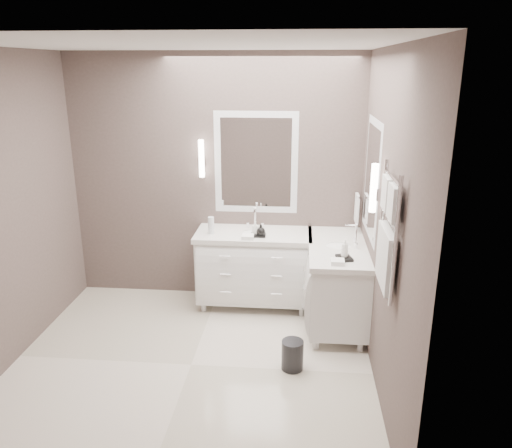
# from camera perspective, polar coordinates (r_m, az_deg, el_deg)

# --- Properties ---
(floor) EXTENTS (3.20, 3.00, 0.01)m
(floor) POSITION_cam_1_polar(r_m,az_deg,el_deg) (4.67, -7.41, -15.70)
(floor) COLOR silver
(floor) RESTS_ON ground
(ceiling) EXTENTS (3.20, 3.00, 0.01)m
(ceiling) POSITION_cam_1_polar(r_m,az_deg,el_deg) (3.91, -9.07, 19.72)
(ceiling) COLOR white
(ceiling) RESTS_ON wall_back
(wall_back) EXTENTS (3.20, 0.01, 2.70)m
(wall_back) POSITION_cam_1_polar(r_m,az_deg,el_deg) (5.51, -4.67, 5.03)
(wall_back) COLOR #514441
(wall_back) RESTS_ON floor
(wall_front) EXTENTS (3.20, 0.01, 2.70)m
(wall_front) POSITION_cam_1_polar(r_m,az_deg,el_deg) (2.74, -15.23, -8.98)
(wall_front) COLOR #514441
(wall_front) RESTS_ON floor
(wall_right) EXTENTS (0.01, 3.00, 2.70)m
(wall_right) POSITION_cam_1_polar(r_m,az_deg,el_deg) (4.04, 14.61, -0.22)
(wall_right) COLOR #514441
(wall_right) RESTS_ON floor
(vanity_back) EXTENTS (1.24, 0.59, 0.97)m
(vanity_back) POSITION_cam_1_polar(r_m,az_deg,el_deg) (5.45, -0.25, -4.60)
(vanity_back) COLOR white
(vanity_back) RESTS_ON floor
(vanity_right) EXTENTS (0.59, 1.24, 0.97)m
(vanity_right) POSITION_cam_1_polar(r_m,az_deg,el_deg) (5.15, 9.22, -6.24)
(vanity_right) COLOR white
(vanity_right) RESTS_ON floor
(mirror_back) EXTENTS (0.90, 0.02, 1.10)m
(mirror_back) POSITION_cam_1_polar(r_m,az_deg,el_deg) (5.40, -0.01, 6.99)
(mirror_back) COLOR white
(mirror_back) RESTS_ON wall_back
(mirror_right) EXTENTS (0.02, 0.90, 1.10)m
(mirror_right) POSITION_cam_1_polar(r_m,az_deg,el_deg) (4.75, 13.10, 5.05)
(mirror_right) COLOR white
(mirror_right) RESTS_ON wall_right
(sconce_back) EXTENTS (0.06, 0.06, 0.40)m
(sconce_back) POSITION_cam_1_polar(r_m,az_deg,el_deg) (5.41, -6.25, 7.37)
(sconce_back) COLOR white
(sconce_back) RESTS_ON wall_back
(sconce_right) EXTENTS (0.06, 0.06, 0.40)m
(sconce_right) POSITION_cam_1_polar(r_m,az_deg,el_deg) (4.17, 13.31, 3.91)
(sconce_right) COLOR white
(sconce_right) RESTS_ON wall_right
(towel_bar_corner) EXTENTS (0.03, 0.22, 0.30)m
(towel_bar_corner) POSITION_cam_1_polar(r_m,az_deg,el_deg) (5.39, 11.46, 1.87)
(towel_bar_corner) COLOR white
(towel_bar_corner) RESTS_ON wall_right
(towel_ladder) EXTENTS (0.06, 0.58, 0.90)m
(towel_ladder) POSITION_cam_1_polar(r_m,az_deg,el_deg) (3.64, 14.78, -1.49)
(towel_ladder) COLOR white
(towel_ladder) RESTS_ON wall_right
(waste_bin) EXTENTS (0.24, 0.24, 0.27)m
(waste_bin) POSITION_cam_1_polar(r_m,az_deg,el_deg) (4.52, 4.18, -14.70)
(waste_bin) COLOR black
(waste_bin) RESTS_ON floor
(amenity_tray_back) EXTENTS (0.16, 0.12, 0.02)m
(amenity_tray_back) POSITION_cam_1_polar(r_m,az_deg,el_deg) (5.20, 0.25, -1.27)
(amenity_tray_back) COLOR black
(amenity_tray_back) RESTS_ON vanity_back
(amenity_tray_right) EXTENTS (0.16, 0.19, 0.02)m
(amenity_tray_right) POSITION_cam_1_polar(r_m,az_deg,el_deg) (4.66, 10.06, -3.84)
(amenity_tray_right) COLOR black
(amenity_tray_right) RESTS_ON vanity_right
(water_bottle) EXTENTS (0.07, 0.07, 0.18)m
(water_bottle) POSITION_cam_1_polar(r_m,az_deg,el_deg) (5.28, -5.15, -0.16)
(water_bottle) COLOR silver
(water_bottle) RESTS_ON vanity_back
(soap_bottle_a) EXTENTS (0.07, 0.07, 0.13)m
(soap_bottle_a) POSITION_cam_1_polar(r_m,az_deg,el_deg) (5.20, -0.05, -0.40)
(soap_bottle_a) COLOR white
(soap_bottle_a) RESTS_ON amenity_tray_back
(soap_bottle_b) EXTENTS (0.11, 0.11, 0.12)m
(soap_bottle_b) POSITION_cam_1_polar(r_m,az_deg,el_deg) (5.15, 0.56, -0.66)
(soap_bottle_b) COLOR black
(soap_bottle_b) RESTS_ON amenity_tray_back
(soap_bottle_c) EXTENTS (0.07, 0.07, 0.17)m
(soap_bottle_c) POSITION_cam_1_polar(r_m,az_deg,el_deg) (4.63, 10.13, -2.71)
(soap_bottle_c) COLOR white
(soap_bottle_c) RESTS_ON amenity_tray_right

